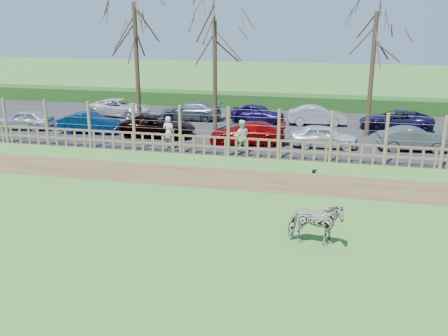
% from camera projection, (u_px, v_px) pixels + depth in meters
% --- Properties ---
extents(ground, '(120.00, 120.00, 0.00)m').
position_uv_depth(ground, '(181.00, 216.00, 17.62)').
color(ground, '#53A03F').
rests_on(ground, ground).
extents(dirt_strip, '(34.00, 2.80, 0.01)m').
position_uv_depth(dirt_strip, '(212.00, 177.00, 21.82)').
color(dirt_strip, brown).
rests_on(dirt_strip, ground).
extents(asphalt, '(44.00, 13.00, 0.04)m').
position_uv_depth(asphalt, '(250.00, 128.00, 31.14)').
color(asphalt, '#232326').
rests_on(asphalt, ground).
extents(hedge, '(46.00, 2.00, 1.10)m').
position_uv_depth(hedge, '(266.00, 102.00, 37.52)').
color(hedge, '#1E4716').
rests_on(hedge, ground).
extents(fence, '(30.16, 0.16, 2.50)m').
position_uv_depth(fence, '(228.00, 141.00, 24.85)').
color(fence, brown).
rests_on(fence, ground).
extents(tree_left, '(4.80, 4.80, 7.88)m').
position_uv_depth(tree_left, '(135.00, 36.00, 28.97)').
color(tree_left, '#3D2B1E').
rests_on(tree_left, ground).
extents(tree_mid, '(4.80, 4.80, 6.83)m').
position_uv_depth(tree_mid, '(215.00, 49.00, 29.20)').
color(tree_mid, '#3D2B1E').
rests_on(tree_mid, ground).
extents(tree_right, '(4.80, 4.80, 7.35)m').
position_uv_depth(tree_right, '(374.00, 44.00, 27.69)').
color(tree_right, '#3D2B1E').
rests_on(tree_right, ground).
extents(zebra, '(1.69, 0.79, 1.42)m').
position_uv_depth(zebra, '(315.00, 224.00, 15.23)').
color(zebra, gray).
rests_on(zebra, ground).
extents(visitor_a, '(0.67, 0.47, 1.72)m').
position_uv_depth(visitor_a, '(169.00, 132.00, 26.14)').
color(visitor_a, silver).
rests_on(visitor_a, asphalt).
extents(visitor_b, '(0.97, 0.84, 1.72)m').
position_uv_depth(visitor_b, '(241.00, 137.00, 25.25)').
color(visitor_b, silver).
rests_on(visitor_b, asphalt).
extents(crow, '(0.23, 0.17, 0.19)m').
position_uv_depth(crow, '(314.00, 171.00, 22.40)').
color(crow, black).
rests_on(crow, ground).
extents(car_0, '(3.64, 1.75, 1.20)m').
position_uv_depth(car_0, '(25.00, 119.00, 30.67)').
color(car_0, '#AEB8C5').
rests_on(car_0, asphalt).
extents(car_1, '(3.73, 1.54, 1.20)m').
position_uv_depth(car_1, '(90.00, 123.00, 29.73)').
color(car_1, '#041F50').
rests_on(car_1, asphalt).
extents(car_2, '(4.32, 2.00, 1.20)m').
position_uv_depth(car_2, '(158.00, 126.00, 28.87)').
color(car_2, black).
rests_on(car_2, asphalt).
extents(car_3, '(4.31, 2.16, 1.20)m').
position_uv_depth(car_3, '(247.00, 133.00, 27.22)').
color(car_3, '#870406').
rests_on(car_3, asphalt).
extents(car_4, '(3.59, 1.60, 1.20)m').
position_uv_depth(car_4, '(324.00, 136.00, 26.48)').
color(car_4, silver).
rests_on(car_4, asphalt).
extents(car_5, '(3.74, 1.59, 1.20)m').
position_uv_depth(car_5, '(414.00, 139.00, 25.86)').
color(car_5, '#4D535A').
rests_on(car_5, asphalt).
extents(car_8, '(4.54, 2.54, 1.20)m').
position_uv_depth(car_8, '(120.00, 107.00, 34.62)').
color(car_8, silver).
rests_on(car_8, asphalt).
extents(car_9, '(4.21, 1.86, 1.20)m').
position_uv_depth(car_9, '(190.00, 111.00, 33.41)').
color(car_9, '#4F5B6C').
rests_on(car_9, asphalt).
extents(car_10, '(3.68, 1.87, 1.20)m').
position_uv_depth(car_10, '(258.00, 113.00, 32.63)').
color(car_10, '#170D49').
rests_on(car_10, asphalt).
extents(car_11, '(3.77, 1.69, 1.20)m').
position_uv_depth(car_11, '(317.00, 115.00, 31.89)').
color(car_11, '#B1B0C0').
rests_on(car_11, asphalt).
extents(car_12, '(4.41, 2.19, 1.20)m').
position_uv_depth(car_12, '(396.00, 120.00, 30.46)').
color(car_12, '#18123E').
rests_on(car_12, asphalt).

